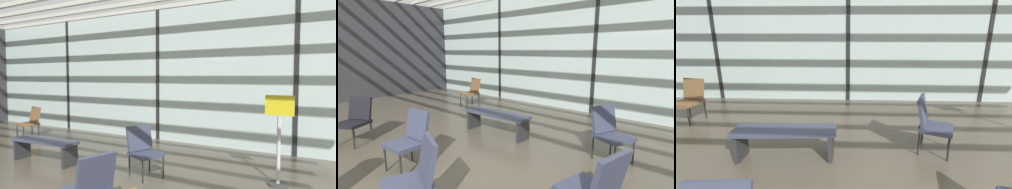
{
  "view_description": "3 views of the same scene",
  "coord_description": "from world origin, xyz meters",
  "views": [
    {
      "loc": [
        4.25,
        -1.73,
        1.73
      ],
      "look_at": [
        -0.67,
        6.9,
        1.13
      ],
      "focal_mm": 31.63,
      "sensor_mm": 36.0,
      "label": 1
    },
    {
      "loc": [
        2.53,
        -1.37,
        1.75
      ],
      "look_at": [
        -0.71,
        2.33,
        0.84
      ],
      "focal_mm": 25.65,
      "sensor_mm": 36.0,
      "label": 2
    },
    {
      "loc": [
        0.18,
        -0.94,
        1.88
      ],
      "look_at": [
        0.03,
        2.23,
        0.98
      ],
      "focal_mm": 24.95,
      "sensor_mm": 36.0,
      "label": 3
    }
  ],
  "objects": [
    {
      "name": "lounge_chair_0",
      "position": [
        -0.75,
        0.24,
        0.49
      ],
      "size": [
        0.52,
        0.56,
        0.87
      ],
      "rotation": [
        0.0,
        0.0,
        0.07
      ],
      "color": "#33384C",
      "rests_on": "ground"
    },
    {
      "name": "lounge_chair_1",
      "position": [
        -2.51,
        0.05,
        0.49
      ],
      "size": [
        0.67,
        0.69,
        0.87
      ],
      "rotation": [
        0.0,
        0.0,
        0.49
      ],
      "color": "black",
      "rests_on": "ground"
    },
    {
      "name": "glass_curtain_wall",
      "position": [
        0.0,
        5.2,
        1.77
      ],
      "size": [
        14.0,
        0.08,
        3.54
      ],
      "primitive_type": "cube",
      "color": "#A3B7B2",
      "rests_on": "ground"
    },
    {
      "name": "parked_airplane",
      "position": [
        -0.51,
        10.77,
        2.01
      ],
      "size": [
        11.97,
        4.01,
        4.01
      ],
      "color": "#B2BCD6",
      "rests_on": "ground"
    },
    {
      "name": "waiting_bench",
      "position": [
        -0.83,
        2.16,
        0.36
      ],
      "size": [
        1.52,
        0.49,
        0.47
      ],
      "rotation": [
        0.0,
        0.0,
        3.2
      ],
      "color": "#33384C",
      "rests_on": "ground"
    },
    {
      "name": "lounge_chair_5",
      "position": [
        1.81,
        0.73,
        0.49
      ],
      "size": [
        0.62,
        0.59,
        0.87
      ],
      "rotation": [
        0.0,
        0.0,
        4.48
      ],
      "color": "#33384C",
      "rests_on": "ground"
    },
    {
      "name": "lounge_chair_4",
      "position": [
        0.36,
        -0.29,
        0.49
      ],
      "size": [
        0.63,
        0.66,
        0.87
      ],
      "rotation": [
        0.0,
        0.0,
        5.94
      ],
      "color": "#33384C",
      "rests_on": "ground"
    },
    {
      "name": "window_mullion_1",
      "position": [
        0.0,
        5.2,
        1.77
      ],
      "size": [
        0.1,
        0.12,
        3.54
      ],
      "primitive_type": "cube",
      "color": "black",
      "rests_on": "ground"
    },
    {
      "name": "lounge_chair_6",
      "position": [
        -3.26,
        3.58,
        0.49
      ],
      "size": [
        0.57,
        0.61,
        0.87
      ],
      "rotation": [
        0.0,
        0.0,
        6.09
      ],
      "color": "brown",
      "rests_on": "ground"
    },
    {
      "name": "window_mullion_0",
      "position": [
        -3.5,
        5.2,
        1.77
      ],
      "size": [
        0.1,
        0.12,
        3.54
      ],
      "primitive_type": "cube",
      "color": "black",
      "rests_on": "ground"
    },
    {
      "name": "lounge_chair_3",
      "position": [
        1.36,
        2.48,
        0.49
      ],
      "size": [
        0.67,
        0.64,
        0.87
      ],
      "rotation": [
        0.0,
        0.0,
        1.18
      ],
      "color": "#33384C",
      "rests_on": "ground"
    },
    {
      "name": "side_wall_left_panels",
      "position": [
        -6.95,
        1.6,
        1.77
      ],
      "size": [
        0.1,
        11.2,
        3.54
      ],
      "primitive_type": "cube",
      "color": "#2D2D33",
      "rests_on": "ground"
    }
  ]
}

